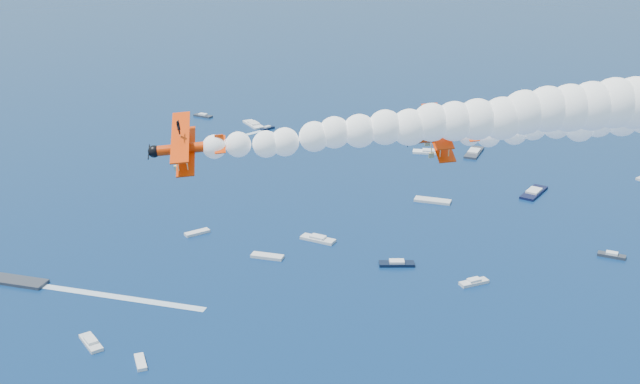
% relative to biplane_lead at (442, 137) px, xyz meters
% --- Properties ---
extents(biplane_lead, '(12.30, 13.53, 8.85)m').
position_rel_biplane_lead_xyz_m(biplane_lead, '(0.00, 0.00, 0.00)').
color(biplane_lead, red).
extents(biplane_trail, '(12.30, 13.43, 8.84)m').
position_rel_biplane_lead_xyz_m(biplane_trail, '(-23.29, -17.73, 0.80)').
color(biplane_trail, '#E53404').
extents(smoke_trail_trail, '(66.17, 57.61, 11.43)m').
position_rel_biplane_lead_xyz_m(smoke_trail_trail, '(4.31, -2.35, 3.22)').
color(smoke_trail_trail, white).
extents(spectator_boats, '(241.56, 154.93, 0.70)m').
position_rel_biplane_lead_xyz_m(spectator_boats, '(-23.70, 102.84, -53.74)').
color(spectator_boats, black).
rests_on(spectator_boats, ground).
extents(boat_wakes, '(64.73, 125.95, 0.04)m').
position_rel_biplane_lead_xyz_m(boat_wakes, '(-94.36, 84.46, -54.06)').
color(boat_wakes, white).
rests_on(boat_wakes, ground).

